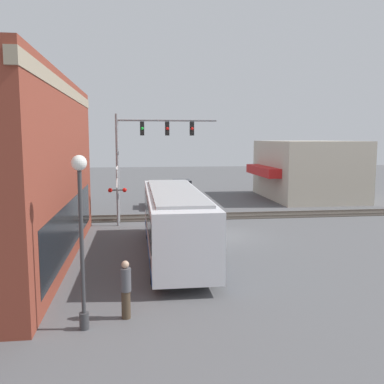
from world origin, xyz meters
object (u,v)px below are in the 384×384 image
at_px(city_bus, 174,219).
at_px(pedestrian_near_bus, 221,241).
at_px(crossing_signal, 117,190).
at_px(parked_car_black, 182,188).
at_px(pedestrian_by_lamp, 126,289).
at_px(parked_car_red, 159,199).
at_px(streetlamp, 81,227).

xyz_separation_m(city_bus, pedestrian_near_bus, (-1.16, -2.02, -0.85)).
distance_m(city_bus, crossing_signal, 7.96).
relative_size(parked_car_black, pedestrian_by_lamp, 2.34).
distance_m(city_bus, parked_car_black, 21.70).
bearing_deg(parked_car_black, city_bus, 173.11).
bearing_deg(parked_car_red, pedestrian_near_bus, -172.65).
height_order(city_bus, streetlamp, streetlamp).
distance_m(streetlamp, parked_car_black, 29.86).
bearing_deg(city_bus, pedestrian_near_bus, -119.84).
distance_m(city_bus, streetlamp, 8.45).
distance_m(parked_car_black, pedestrian_by_lamp, 28.94).
bearing_deg(pedestrian_by_lamp, crossing_signal, 3.39).
xyz_separation_m(city_bus, streetlamp, (-7.65, 3.33, 1.30)).
xyz_separation_m(parked_car_red, pedestrian_by_lamp, (-21.54, 2.13, 0.31)).
xyz_separation_m(crossing_signal, streetlamp, (-15.02, 0.35, 0.74)).
relative_size(pedestrian_near_bus, pedestrian_by_lamp, 0.95).
xyz_separation_m(crossing_signal, pedestrian_near_bus, (-8.52, -5.00, -1.40)).
relative_size(parked_car_red, pedestrian_by_lamp, 2.34).
bearing_deg(parked_car_black, parked_car_red, 159.65).
bearing_deg(pedestrian_by_lamp, city_bus, -16.86).
bearing_deg(crossing_signal, parked_car_red, -22.67).
bearing_deg(pedestrian_by_lamp, pedestrian_near_bus, -35.25).
distance_m(city_bus, pedestrian_by_lamp, 7.39).
distance_m(city_bus, parked_car_red, 14.55).
height_order(streetlamp, parked_car_red, streetlamp).
bearing_deg(parked_car_red, streetlamp, 171.45).
distance_m(parked_car_red, pedestrian_near_bus, 15.80).
distance_m(parked_car_black, pedestrian_near_bus, 22.69).
relative_size(parked_car_red, pedestrian_near_bus, 2.46).
bearing_deg(streetlamp, crossing_signal, -1.32).
relative_size(streetlamp, parked_car_red, 1.19).
relative_size(crossing_signal, parked_car_red, 0.89).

